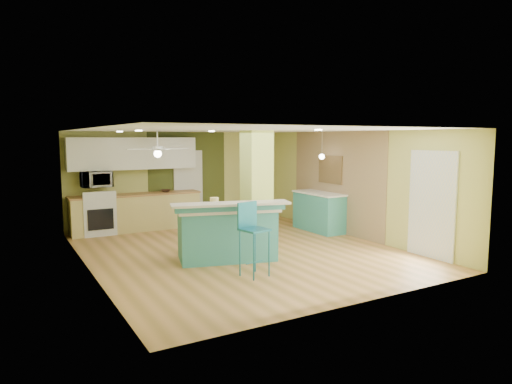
% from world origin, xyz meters
% --- Properties ---
extents(floor, '(6.00, 7.00, 0.01)m').
position_xyz_m(floor, '(0.00, 0.00, -0.01)').
color(floor, olive).
rests_on(floor, ground).
extents(ceiling, '(6.00, 7.00, 0.01)m').
position_xyz_m(ceiling, '(0.00, 0.00, 2.50)').
color(ceiling, white).
rests_on(ceiling, wall_back).
extents(wall_back, '(6.00, 0.01, 2.50)m').
position_xyz_m(wall_back, '(0.00, 3.50, 1.25)').
color(wall_back, '#C0C267').
rests_on(wall_back, floor).
extents(wall_front, '(6.00, 0.01, 2.50)m').
position_xyz_m(wall_front, '(0.00, -3.50, 1.25)').
color(wall_front, '#C0C267').
rests_on(wall_front, floor).
extents(wall_left, '(0.01, 7.00, 2.50)m').
position_xyz_m(wall_left, '(-3.00, 0.00, 1.25)').
color(wall_left, '#C0C267').
rests_on(wall_left, floor).
extents(wall_right, '(0.01, 7.00, 2.50)m').
position_xyz_m(wall_right, '(3.00, 0.00, 1.25)').
color(wall_right, '#C0C267').
rests_on(wall_right, floor).
extents(wood_panel, '(0.02, 3.40, 2.50)m').
position_xyz_m(wood_panel, '(2.99, 0.60, 1.25)').
color(wood_panel, '#896C4E').
rests_on(wood_panel, floor).
extents(olive_accent, '(2.20, 0.02, 2.50)m').
position_xyz_m(olive_accent, '(0.20, 3.49, 1.25)').
color(olive_accent, '#424A1D').
rests_on(olive_accent, floor).
extents(interior_door, '(0.82, 0.05, 2.00)m').
position_xyz_m(interior_door, '(0.20, 3.46, 1.00)').
color(interior_door, silver).
rests_on(interior_door, floor).
extents(french_door, '(0.04, 1.08, 2.10)m').
position_xyz_m(french_door, '(2.97, -2.30, 1.05)').
color(french_door, white).
rests_on(french_door, floor).
extents(column, '(0.55, 0.55, 2.50)m').
position_xyz_m(column, '(0.65, 0.50, 1.25)').
color(column, '#CEE56A').
rests_on(column, floor).
extents(kitchen_run, '(3.25, 0.63, 0.94)m').
position_xyz_m(kitchen_run, '(-1.30, 3.20, 0.47)').
color(kitchen_run, tan).
rests_on(kitchen_run, floor).
extents(stove, '(0.76, 0.66, 1.08)m').
position_xyz_m(stove, '(-2.25, 3.19, 0.46)').
color(stove, silver).
rests_on(stove, floor).
extents(upper_cabinets, '(3.20, 0.34, 0.80)m').
position_xyz_m(upper_cabinets, '(-1.30, 3.32, 1.95)').
color(upper_cabinets, white).
rests_on(upper_cabinets, wall_back).
extents(microwave, '(0.70, 0.48, 0.39)m').
position_xyz_m(microwave, '(-2.25, 3.20, 1.35)').
color(microwave, white).
rests_on(microwave, wall_back).
extents(ceiling_fan, '(1.41, 1.41, 0.61)m').
position_xyz_m(ceiling_fan, '(-1.10, 2.00, 2.08)').
color(ceiling_fan, white).
rests_on(ceiling_fan, ceiling).
extents(pendant_lamp, '(0.14, 0.14, 0.69)m').
position_xyz_m(pendant_lamp, '(2.65, 0.75, 1.88)').
color(pendant_lamp, white).
rests_on(pendant_lamp, ceiling).
extents(wall_decor, '(0.03, 0.90, 0.70)m').
position_xyz_m(wall_decor, '(2.96, 0.80, 1.55)').
color(wall_decor, brown).
rests_on(wall_decor, wood_panel).
extents(peninsula, '(2.28, 1.65, 1.16)m').
position_xyz_m(peninsula, '(-0.54, -0.43, 0.54)').
color(peninsula, teal).
rests_on(peninsula, floor).
extents(bar_stool, '(0.50, 0.50, 1.26)m').
position_xyz_m(bar_stool, '(-0.64, -1.56, 0.84)').
color(bar_stool, '#1B657C').
rests_on(bar_stool, floor).
extents(side_counter, '(0.64, 1.52, 0.98)m').
position_xyz_m(side_counter, '(2.70, 0.89, 0.49)').
color(side_counter, teal).
rests_on(side_counter, floor).
extents(fruit_bowl, '(0.35, 0.35, 0.07)m').
position_xyz_m(fruit_bowl, '(-0.53, 3.20, 0.97)').
color(fruit_bowl, '#372216').
rests_on(fruit_bowl, kitchen_run).
extents(canister, '(0.17, 0.17, 0.19)m').
position_xyz_m(canister, '(-0.71, -0.23, 1.10)').
color(canister, yellow).
rests_on(canister, peninsula).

